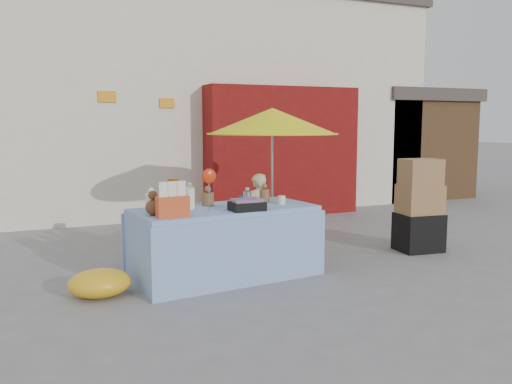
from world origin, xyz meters
name	(u,v)px	position (x,y,z in m)	size (l,w,h in m)	color
ground	(273,281)	(0.00, 0.00, 0.00)	(80.00, 80.00, 0.00)	slate
backdrop	(160,72)	(0.52, 7.52, 3.10)	(14.00, 8.00, 7.80)	silver
market_table	(224,241)	(-0.47, 0.40, 0.44)	(2.35, 1.31, 1.36)	#8199CF
chair_left	(175,246)	(-0.88, 1.18, 0.26)	(0.53, 0.52, 0.85)	navy
chair_right	(261,238)	(0.37, 1.18, 0.26)	(0.53, 0.52, 0.85)	navy
vendor_orange	(172,221)	(-0.88, 1.32, 0.57)	(0.55, 0.43, 1.14)	orange
vendor_beige	(258,214)	(0.37, 1.32, 0.58)	(0.43, 0.28, 1.17)	beige
umbrella	(272,122)	(0.67, 1.47, 1.89)	(1.90, 1.90, 2.09)	gray
box_stack	(419,209)	(2.62, 0.54, 0.63)	(0.66, 0.56, 1.36)	black
tarp_bundle	(100,283)	(-1.98, 0.21, 0.15)	(0.68, 0.54, 0.31)	gold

